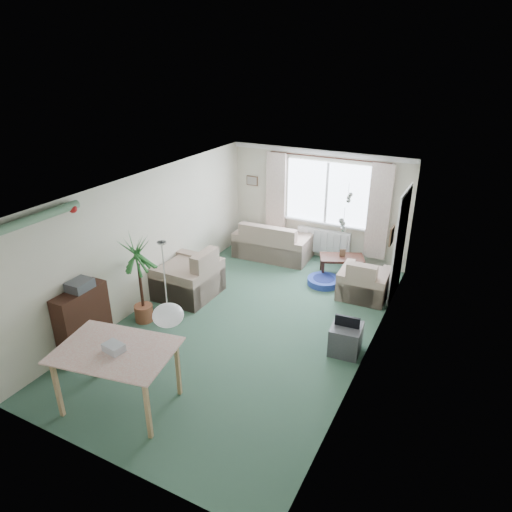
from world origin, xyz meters
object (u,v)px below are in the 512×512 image
at_px(sofa, 273,239).
at_px(coffee_table, 341,266).
at_px(pet_bed, 324,281).
at_px(bookshelf, 84,322).
at_px(houseplant, 140,280).
at_px(armchair_corner, 364,277).
at_px(tv_cube, 346,339).
at_px(dining_table, 120,378).
at_px(armchair_left, 187,272).

xyz_separation_m(sofa, coffee_table, (1.65, -0.18, -0.22)).
bearing_deg(coffee_table, pet_bed, -106.12).
relative_size(bookshelf, houseplant, 0.68).
bearing_deg(armchair_corner, houseplant, 37.24).
height_order(coffee_table, tv_cube, tv_cube).
bearing_deg(coffee_table, tv_cube, -71.18).
height_order(bookshelf, dining_table, bookshelf).
bearing_deg(tv_cube, bookshelf, -157.95).
xyz_separation_m(sofa, armchair_left, (-0.68, -2.35, 0.07)).
relative_size(coffee_table, bookshelf, 0.84).
distance_m(coffee_table, houseplant, 4.14).
xyz_separation_m(armchair_left, tv_cube, (3.20, -0.40, -0.26)).
relative_size(sofa, houseplant, 1.06).
distance_m(armchair_left, tv_cube, 3.24).
xyz_separation_m(coffee_table, pet_bed, (-0.17, -0.59, -0.14)).
distance_m(bookshelf, houseplant, 1.14).
relative_size(armchair_left, tv_cube, 2.17).
relative_size(sofa, coffee_table, 1.87).
bearing_deg(dining_table, bookshelf, 153.10).
bearing_deg(dining_table, tv_cube, 47.59).
xyz_separation_m(bookshelf, dining_table, (1.29, -0.66, -0.11)).
relative_size(sofa, tv_cube, 3.35).
distance_m(sofa, armchair_corner, 2.46).
bearing_deg(bookshelf, houseplant, 79.15).
bearing_deg(houseplant, armchair_corner, 39.53).
distance_m(sofa, bookshelf, 4.67).
bearing_deg(bookshelf, coffee_table, 57.80).
height_order(tv_cube, pet_bed, tv_cube).
xyz_separation_m(sofa, armchair_corner, (2.30, -0.88, -0.02)).
distance_m(dining_table, tv_cube, 3.34).
xyz_separation_m(sofa, bookshelf, (-1.02, -4.56, 0.11)).
height_order(houseplant, dining_table, houseplant).
xyz_separation_m(armchair_left, bookshelf, (-0.34, -2.21, 0.05)).
bearing_deg(armchair_corner, pet_bed, -10.18).
height_order(sofa, coffee_table, sofa).
xyz_separation_m(armchair_corner, coffee_table, (-0.65, 0.70, -0.19)).
distance_m(bookshelf, dining_table, 1.45).
height_order(sofa, houseplant, houseplant).
xyz_separation_m(sofa, dining_table, (0.27, -5.21, 0.01)).
height_order(coffee_table, bookshelf, bookshelf).
bearing_deg(armchair_left, pet_bed, 126.80).
height_order(sofa, bookshelf, bookshelf).
distance_m(houseplant, dining_table, 2.10).
height_order(sofa, armchair_corner, sofa).
bearing_deg(houseplant, bookshelf, -100.00).
distance_m(coffee_table, dining_table, 5.22).
xyz_separation_m(dining_table, pet_bed, (1.20, 4.44, -0.36)).
bearing_deg(bookshelf, armchair_corner, 47.08).
bearing_deg(pet_bed, dining_table, -105.16).
relative_size(armchair_corner, bookshelf, 0.82).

